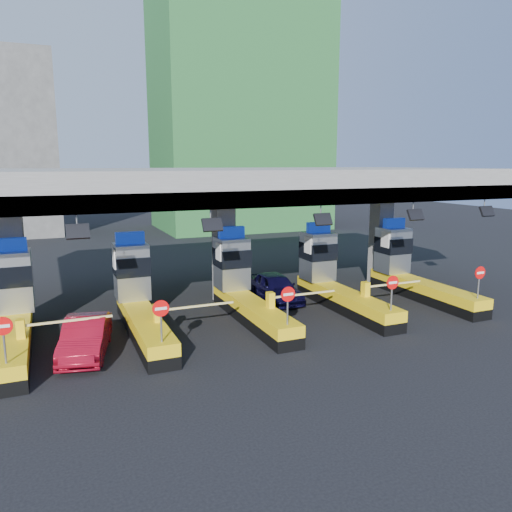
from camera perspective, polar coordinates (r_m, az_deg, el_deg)
name	(u,v)px	position (r m, az deg, el deg)	size (l,w,h in m)	color
ground	(245,316)	(24.25, -1.28, -6.92)	(120.00, 120.00, 0.00)	black
toll_canopy	(224,186)	(25.84, -3.70, 7.99)	(28.00, 12.09, 7.00)	slate
toll_lane_far_left	(14,310)	(22.64, -25.97, -5.60)	(4.43, 8.00, 4.16)	black
toll_lane_left	(138,298)	(22.85, -13.34, -4.66)	(4.43, 8.00, 4.16)	black
toll_lane_center	(243,287)	(24.12, -1.54, -3.56)	(4.43, 8.00, 4.16)	black
toll_lane_right	(332,278)	(26.29, 8.68, -2.49)	(4.43, 8.00, 4.16)	black
toll_lane_far_right	(409,270)	(29.17, 17.10, -1.55)	(4.43, 8.00, 4.16)	black
bg_building_scaffold	(239,101)	(57.69, -1.94, 17.26)	(18.00, 12.00, 28.00)	#1E5926
van	(275,287)	(26.71, 2.24, -3.59)	(1.78, 4.43, 1.51)	black
red_car	(86,337)	(20.43, -18.90, -8.76)	(1.54, 4.40, 1.45)	maroon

